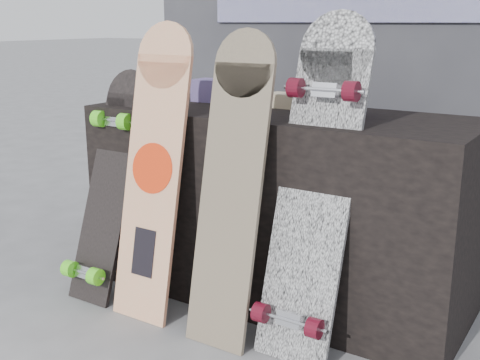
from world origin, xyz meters
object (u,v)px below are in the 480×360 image
Objects in this scene: skateboard_dark at (109,181)px; longboard_celtic at (232,180)px; longboard_cascadia at (316,179)px; longboard_geisha at (154,164)px; vendor_table at (277,205)px.

longboard_celtic is at bearing -3.81° from skateboard_dark.
longboard_cascadia is 0.95m from skateboard_dark.
longboard_cascadia reaches higher than longboard_geisha.
longboard_cascadia is at bearing 3.79° from skateboard_dark.
longboard_cascadia is at bearing 20.83° from longboard_celtic.
skateboard_dark is at bearing 176.19° from longboard_celtic.
longboard_geisha is 0.97× the size of longboard_cascadia.
longboard_celtic is (0.03, -0.39, 0.20)m from vendor_table.
longboard_geisha is at bearing 178.26° from longboard_celtic.
longboard_geisha is 0.66m from longboard_cascadia.
longboard_cascadia is (0.65, 0.09, 0.01)m from longboard_geisha.
longboard_geisha is 1.02× the size of longboard_celtic.
vendor_table is 0.72m from skateboard_dark.
longboard_geisha reaches higher than vendor_table.
longboard_geisha is 1.21× the size of skateboard_dark.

